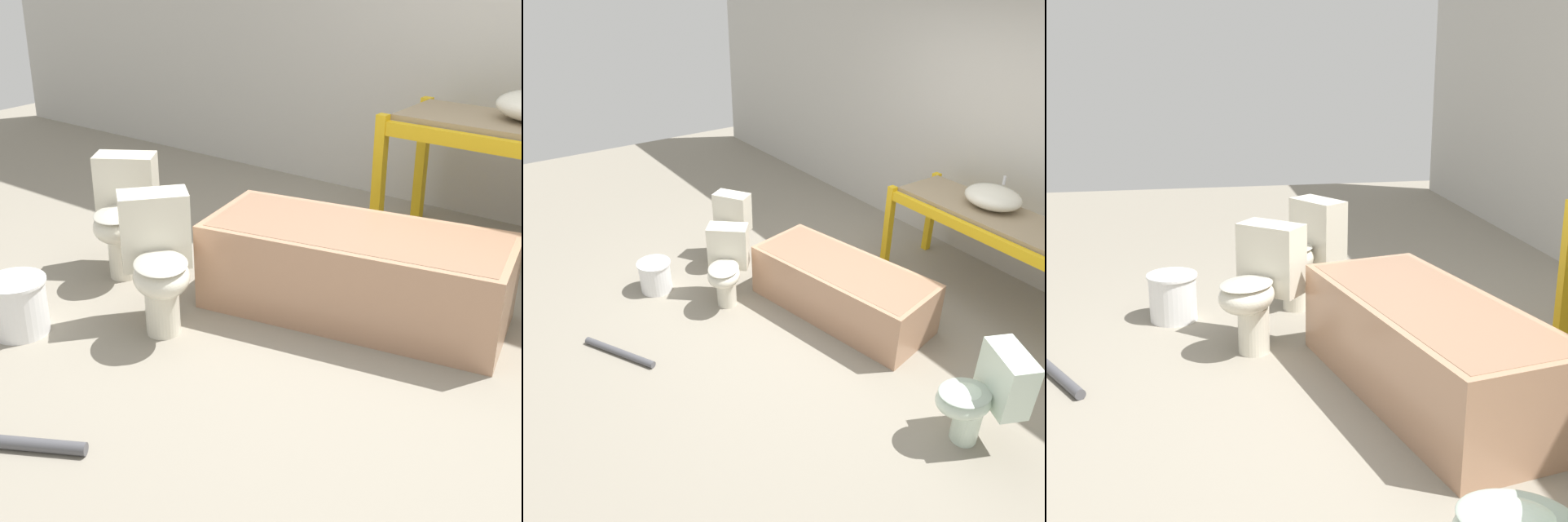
% 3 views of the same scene
% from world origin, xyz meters
% --- Properties ---
extents(ground_plane, '(12.00, 12.00, 0.00)m').
position_xyz_m(ground_plane, '(0.00, 0.00, 0.00)').
color(ground_plane, gray).
extents(warehouse_wall_rear, '(10.80, 0.08, 3.20)m').
position_xyz_m(warehouse_wall_rear, '(0.00, 2.03, 1.60)').
color(warehouse_wall_rear, beige).
rests_on(warehouse_wall_rear, ground_plane).
extents(shelving_rack, '(2.11, 0.71, 0.89)m').
position_xyz_m(shelving_rack, '(0.55, 1.38, 0.76)').
color(shelving_rack, yellow).
rests_on(shelving_rack, ground_plane).
extents(sink_basin, '(0.52, 0.43, 0.27)m').
position_xyz_m(sink_basin, '(0.37, 1.45, 0.99)').
color(sink_basin, silver).
rests_on(sink_basin, shelving_rack).
extents(bathtub_main, '(1.74, 0.99, 0.50)m').
position_xyz_m(bathtub_main, '(-0.09, 0.13, 0.28)').
color(bathtub_main, tan).
rests_on(bathtub_main, ground_plane).
extents(toilet_near, '(0.63, 0.60, 0.72)m').
position_xyz_m(toilet_near, '(-0.83, -0.63, 0.40)').
color(toilet_near, silver).
rests_on(toilet_near, ground_plane).
extents(toilet_far, '(0.53, 0.63, 0.72)m').
position_xyz_m(toilet_far, '(1.54, -0.05, 0.40)').
color(toilet_far, silver).
rests_on(toilet_far, ground_plane).
extents(toilet_extra, '(0.57, 0.63, 0.72)m').
position_xyz_m(toilet_extra, '(-1.50, -0.26, 0.40)').
color(toilet_extra, silver).
rests_on(toilet_extra, ground_plane).
extents(bucket_white, '(0.32, 0.32, 0.31)m').
position_xyz_m(bucket_white, '(-1.39, -1.13, 0.16)').
color(bucket_white, white).
rests_on(bucket_white, ground_plane).
extents(loose_pipe, '(0.64, 0.40, 0.06)m').
position_xyz_m(loose_pipe, '(-0.63, -1.76, 0.03)').
color(loose_pipe, '#4C4C51').
rests_on(loose_pipe, ground_plane).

